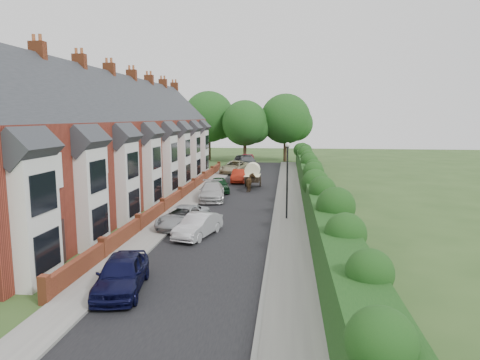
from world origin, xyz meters
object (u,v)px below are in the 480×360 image
object	(u,v)px
car_silver_b	(183,217)
car_red	(239,176)
car_green	(220,185)
car_grey	(248,162)
car_beige	(234,167)
horse	(251,183)
car_silver_a	(198,226)
car_white	(212,191)
car_black	(241,160)
horse_cart	(253,173)
car_navy	(122,274)
lamppost	(287,171)

from	to	relation	value
car_silver_b	car_red	world-z (taller)	car_red
car_green	car_grey	xyz separation A→B (m)	(0.79, 18.93, 0.12)
car_green	car_beige	size ratio (longest dim) A/B	0.72
car_beige	horse	distance (m)	12.88
car_red	horse	size ratio (longest dim) A/B	2.12
car_silver_a	car_white	distance (m)	10.94
car_green	car_black	xyz separation A→B (m)	(-0.28, 21.00, 0.14)
car_silver_a	horse	world-z (taller)	horse
car_silver_a	horse_cart	distance (m)	17.50
car_white	horse	xyz separation A→B (m)	(2.82, 4.44, 0.10)
car_navy	car_grey	size ratio (longest dim) A/B	0.78
car_red	horse	distance (m)	5.73
car_green	car_black	distance (m)	21.00
car_navy	horse_cart	xyz separation A→B (m)	(3.07, 25.35, 0.68)
car_navy	car_silver_a	xyz separation A→B (m)	(1.38, 7.94, -0.07)
car_beige	car_green	bearing A→B (deg)	-78.07
car_beige	horse_cart	size ratio (longest dim) A/B	1.61
car_silver_b	horse_cart	bearing A→B (deg)	88.84
car_navy	car_grey	world-z (taller)	car_grey
car_green	car_beige	bearing A→B (deg)	77.35
car_black	car_navy	bearing A→B (deg)	-100.67
car_silver_b	horse_cart	size ratio (longest dim) A/B	1.38
horse_cart	car_white	bearing A→B (deg)	-113.40
car_silver_b	car_red	xyz separation A→B (m)	(1.40, 18.80, 0.02)
lamppost	car_beige	bearing A→B (deg)	105.40
car_green	horse_cart	distance (m)	3.97
car_silver_a	car_green	bearing A→B (deg)	109.25
car_red	car_grey	distance (m)	12.80
car_green	horse	xyz separation A→B (m)	(2.79, 0.65, 0.15)
car_red	car_beige	distance (m)	7.16
car_white	horse_cart	bearing A→B (deg)	58.64
car_red	car_silver_b	bearing A→B (deg)	-94.46
car_black	car_green	bearing A→B (deg)	-99.91
car_navy	car_white	size ratio (longest dim) A/B	0.86
lamppost	car_red	size ratio (longest dim) A/B	1.26
car_red	lamppost	bearing A→B (deg)	-73.06
car_white	car_navy	bearing A→B (deg)	-98.70
car_white	car_green	xyz separation A→B (m)	(0.04, 3.79, -0.05)
lamppost	horse	size ratio (longest dim) A/B	2.68
car_white	car_black	world-z (taller)	car_black
car_silver_b	car_green	bearing A→B (deg)	98.84
car_beige	horse_cart	bearing A→B (deg)	-62.89
car_navy	car_green	xyz separation A→B (m)	(0.28, 22.62, -0.05)
lamppost	car_silver_a	distance (m)	7.30
car_black	horse	distance (m)	20.58
car_red	car_grey	bearing A→B (deg)	91.27
car_green	car_grey	distance (m)	18.95
car_navy	car_silver_b	distance (m)	9.95
car_grey	horse	size ratio (longest dim) A/B	2.83
car_silver_b	horse	distance (m)	13.67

